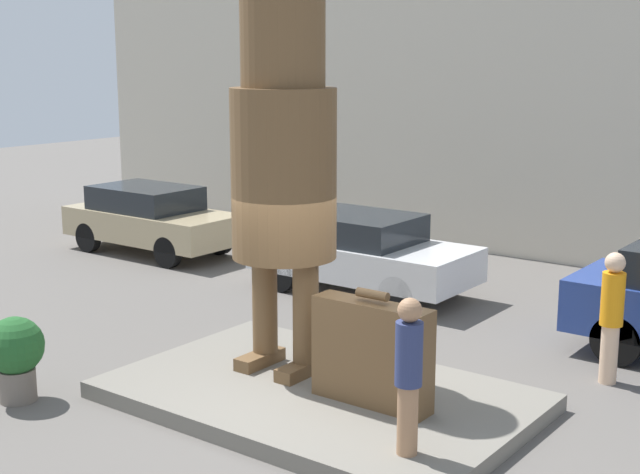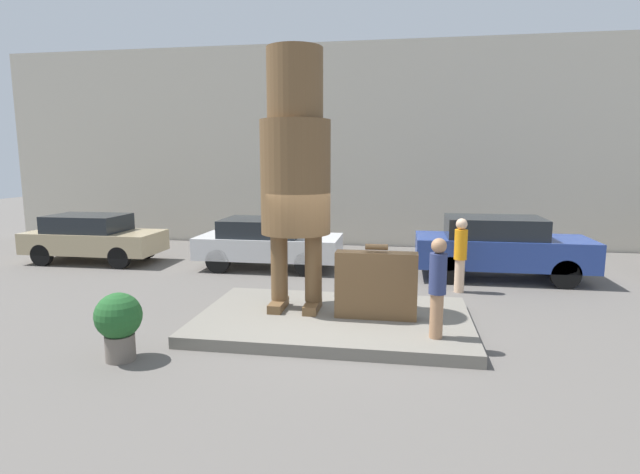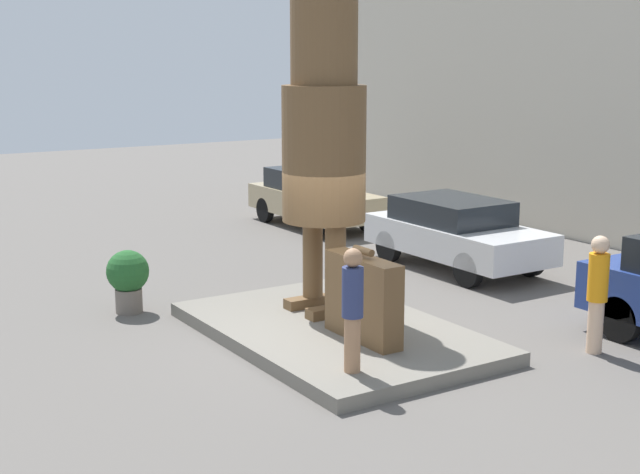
% 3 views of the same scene
% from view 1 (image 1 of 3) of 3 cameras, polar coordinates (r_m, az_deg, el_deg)
% --- Properties ---
extents(ground_plane, '(60.00, 60.00, 0.00)m').
position_cam_1_polar(ground_plane, '(11.25, -0.06, -10.64)').
color(ground_plane, '#605B56').
extents(pedestal, '(5.09, 3.27, 0.21)m').
position_cam_1_polar(pedestal, '(11.21, -0.06, -10.14)').
color(pedestal, slate).
rests_on(pedestal, ground_plane).
extents(building_backdrop, '(28.00, 0.60, 7.17)m').
position_cam_1_polar(building_backdrop, '(18.68, 17.50, 9.05)').
color(building_backdrop, beige).
rests_on(building_backdrop, ground_plane).
extents(statue_figure, '(1.34, 1.34, 4.93)m').
position_cam_1_polar(statue_figure, '(11.19, -2.35, 5.64)').
color(statue_figure, brown).
rests_on(statue_figure, pedestal).
extents(giant_suitcase, '(1.50, 0.36, 1.39)m').
position_cam_1_polar(giant_suitcase, '(10.51, 3.34, -7.43)').
color(giant_suitcase, brown).
rests_on(giant_suitcase, pedestal).
extents(tourist, '(0.28, 0.28, 1.67)m').
position_cam_1_polar(tourist, '(9.17, 5.69, -8.46)').
color(tourist, '#A87A56').
rests_on(tourist, pedestal).
extents(parked_car_tan, '(4.01, 1.71, 1.45)m').
position_cam_1_polar(parked_car_tan, '(19.62, -10.77, 1.21)').
color(parked_car_tan, tan).
rests_on(parked_car_tan, ground_plane).
extents(parked_car_white, '(4.04, 1.81, 1.44)m').
position_cam_1_polar(parked_car_white, '(16.07, 2.61, -0.88)').
color(parked_car_white, silver).
rests_on(parked_car_white, ground_plane).
extents(planter_pot, '(0.72, 0.72, 1.08)m').
position_cam_1_polar(planter_pot, '(11.76, -18.92, -7.03)').
color(planter_pot, '#70665B').
rests_on(planter_pot, ground_plane).
extents(worker_hivis, '(0.30, 0.30, 1.76)m').
position_cam_1_polar(worker_hivis, '(12.23, 18.17, -4.60)').
color(worker_hivis, beige).
rests_on(worker_hivis, ground_plane).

